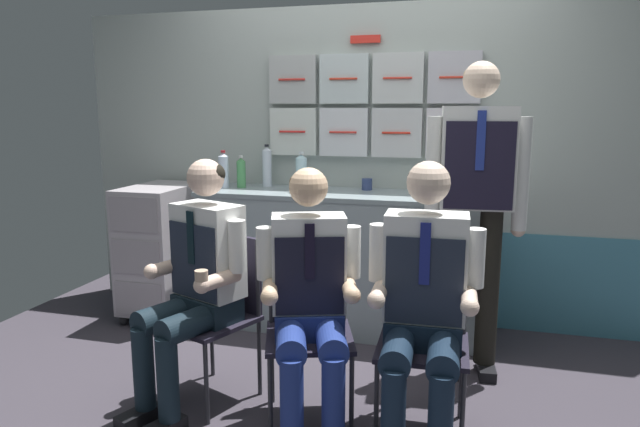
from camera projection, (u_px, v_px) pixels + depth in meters
name	position (u px, v px, depth m)	size (l,w,h in m)	color
ground	(309.00, 410.00, 2.88)	(4.80, 4.80, 0.04)	#3A353E
galley_bulkhead	(365.00, 166.00, 3.98)	(4.20, 0.14, 2.15)	#A8B2AB
galley_counter	(339.00, 260.00, 3.85)	(1.88, 0.53, 0.93)	#91A1A6
service_trolley	(162.00, 247.00, 4.08)	(0.40, 0.65, 0.93)	black
folding_chair_left	(221.00, 299.00, 2.95)	(0.52, 0.52, 0.83)	#2D2D33
crew_member_left	(196.00, 275.00, 2.79)	(0.54, 0.67, 1.23)	black
folding_chair_right	(308.00, 312.00, 2.76)	(0.51, 0.51, 0.83)	#2D2D33
crew_member_right	(310.00, 293.00, 2.57)	(0.51, 0.65, 1.21)	black
folding_chair_by_counter	(424.00, 321.00, 2.64)	(0.42, 0.42, 0.83)	#2D2D33
crew_member_by_counter	(424.00, 295.00, 2.46)	(0.50, 0.62, 1.25)	black
crew_member_standing	(476.00, 192.00, 3.08)	(0.54, 0.29, 1.71)	black
water_bottle_short	(301.00, 172.00, 3.84)	(0.08, 0.08, 0.26)	silver
sparkling_bottle_green	(224.00, 170.00, 3.95)	(0.07, 0.07, 0.26)	silver
water_bottle_clear	(241.00, 172.00, 3.97)	(0.06, 0.06, 0.22)	#4C9956
water_bottle_tall	(267.00, 166.00, 4.03)	(0.07, 0.07, 0.29)	silver
coffee_cup_spare	(367.00, 184.00, 3.86)	(0.07, 0.07, 0.08)	navy
espresso_cup_small	(294.00, 188.00, 3.74)	(0.06, 0.06, 0.06)	tan
snack_banana	(428.00, 191.00, 3.69)	(0.17, 0.10, 0.04)	yellow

